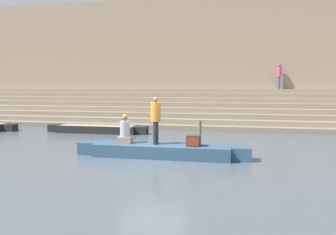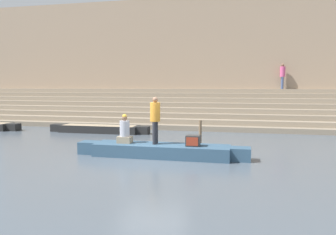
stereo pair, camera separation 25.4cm
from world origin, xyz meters
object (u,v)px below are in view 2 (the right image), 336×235
(person_standing, at_px, (155,117))
(person_rowing, at_px, (125,132))
(rowboat_main, at_px, (161,150))
(moored_boat_shore, at_px, (99,129))
(mooring_post, at_px, (200,134))
(tv_set, at_px, (193,141))
(person_on_steps, at_px, (283,74))

(person_standing, height_order, person_rowing, person_standing)
(rowboat_main, distance_m, moored_boat_shore, 7.39)
(rowboat_main, bearing_deg, person_rowing, 178.32)
(rowboat_main, relative_size, mooring_post, 5.54)
(tv_set, bearing_deg, moored_boat_shore, 139.25)
(rowboat_main, bearing_deg, tv_set, -3.26)
(person_on_steps, bearing_deg, rowboat_main, 113.30)
(moored_boat_shore, distance_m, mooring_post, 7.00)
(rowboat_main, bearing_deg, person_on_steps, 64.44)
(rowboat_main, relative_size, person_standing, 3.70)
(tv_set, relative_size, person_on_steps, 0.29)
(moored_boat_shore, bearing_deg, person_on_steps, 28.94)
(person_rowing, bearing_deg, tv_set, -18.81)
(moored_boat_shore, xyz_separation_m, mooring_post, (6.18, -3.26, 0.37))
(rowboat_main, relative_size, person_on_steps, 3.74)
(person_rowing, distance_m, mooring_post, 3.44)
(mooring_post, height_order, person_on_steps, person_on_steps)
(person_rowing, xyz_separation_m, mooring_post, (2.64, 2.18, -0.32))
(mooring_post, xyz_separation_m, person_on_steps, (4.46, 10.05, 2.86))
(person_standing, height_order, person_on_steps, person_on_steps)
(person_rowing, relative_size, moored_boat_shore, 0.19)
(moored_boat_shore, bearing_deg, rowboat_main, -51.20)
(person_rowing, relative_size, tv_set, 2.20)
(moored_boat_shore, distance_m, person_on_steps, 13.03)
(person_rowing, distance_m, moored_boat_shore, 6.52)
(tv_set, xyz_separation_m, person_on_steps, (4.45, 12.30, 2.78))
(tv_set, xyz_separation_m, moored_boat_shore, (-6.20, 5.51, -0.44))
(tv_set, relative_size, moored_boat_shore, 0.09)
(person_standing, bearing_deg, moored_boat_shore, 137.72)
(person_on_steps, bearing_deg, tv_set, 118.23)
(mooring_post, relative_size, person_on_steps, 0.68)
(moored_boat_shore, bearing_deg, person_rowing, -60.50)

